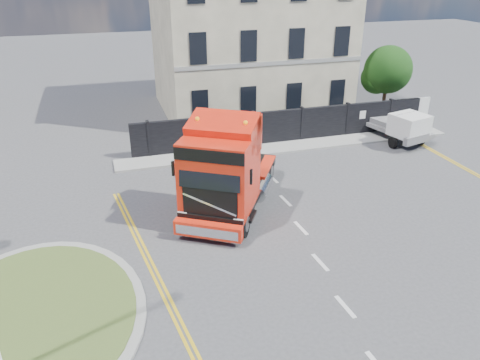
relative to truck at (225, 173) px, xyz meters
name	(u,v)px	position (x,y,z in m)	size (l,w,h in m)	color
ground	(228,234)	(-0.32, -1.64, -1.92)	(120.00, 120.00, 0.00)	#424244
traffic_island	(32,318)	(-7.32, -4.64, -1.84)	(6.80, 6.80, 0.17)	gray
hoarding_fence	(294,126)	(6.23, 7.36, -0.92)	(18.80, 0.25, 2.00)	black
georgian_building	(248,26)	(5.68, 14.86, 3.85)	(12.30, 10.30, 12.80)	beige
tree	(385,72)	(14.05, 10.45, 1.13)	(3.20, 3.20, 4.80)	#382619
pavement_far	(291,147)	(5.68, 6.46, -1.86)	(20.00, 1.60, 0.12)	gray
truck	(225,173)	(0.00, 0.00, 0.00)	(5.97, 7.50, 4.29)	black
flatbed_pickup	(403,127)	(12.21, 5.24, -0.89)	(2.89, 4.94, 1.91)	slate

